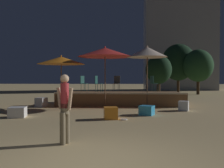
% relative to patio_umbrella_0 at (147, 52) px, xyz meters
% --- Properties ---
extents(ground_plane, '(120.00, 120.00, 0.00)m').
position_rel_patio_umbrella_0_xyz_m(ground_plane, '(-1.76, -8.87, -2.89)').
color(ground_plane, tan).
extents(wooden_deck, '(7.05, 2.93, 0.76)m').
position_rel_patio_umbrella_0_xyz_m(wooden_deck, '(-1.42, 1.45, -2.54)').
color(wooden_deck, brown).
rests_on(wooden_deck, ground).
extents(patio_umbrella_0, '(2.09, 2.09, 3.24)m').
position_rel_patio_umbrella_0_xyz_m(patio_umbrella_0, '(0.00, 0.00, 0.00)').
color(patio_umbrella_0, brown).
rests_on(patio_umbrella_0, ground).
extents(patio_umbrella_1, '(2.81, 2.81, 3.18)m').
position_rel_patio_umbrella_0_xyz_m(patio_umbrella_1, '(-2.19, -0.25, -0.02)').
color(patio_umbrella_1, brown).
rests_on(patio_umbrella_1, ground).
extents(patio_umbrella_2, '(2.52, 2.52, 2.75)m').
position_rel_patio_umbrella_0_xyz_m(patio_umbrella_2, '(-4.55, -0.02, -0.42)').
color(patio_umbrella_2, brown).
rests_on(patio_umbrella_2, ground).
extents(cube_seat_0, '(0.61, 0.61, 0.49)m').
position_rel_patio_umbrella_0_xyz_m(cube_seat_0, '(-5.62, -0.10, -2.64)').
color(cube_seat_0, white).
rests_on(cube_seat_0, ground).
extents(cube_seat_1, '(0.71, 0.71, 0.39)m').
position_rel_patio_umbrella_0_xyz_m(cube_seat_1, '(-0.26, -2.74, -2.69)').
color(cube_seat_1, '#2D9EDB').
rests_on(cube_seat_1, ground).
extents(cube_seat_2, '(0.72, 0.72, 0.40)m').
position_rel_patio_umbrella_0_xyz_m(cube_seat_2, '(-5.37, -3.60, -2.69)').
color(cube_seat_2, white).
rests_on(cube_seat_2, ground).
extents(cube_seat_3, '(0.57, 0.57, 0.45)m').
position_rel_patio_umbrella_0_xyz_m(cube_seat_3, '(-1.70, -3.85, -2.66)').
color(cube_seat_3, orange).
rests_on(cube_seat_3, ground).
extents(cube_seat_4, '(0.57, 0.57, 0.46)m').
position_rel_patio_umbrella_0_xyz_m(cube_seat_4, '(1.59, -1.28, -2.66)').
color(cube_seat_4, white).
rests_on(cube_seat_4, ground).
extents(person_0, '(0.46, 0.27, 1.62)m').
position_rel_patio_umbrella_0_xyz_m(person_0, '(-2.56, -7.43, -2.03)').
color(person_0, '#72664C').
rests_on(person_0, ground).
extents(bistro_chair_0, '(0.46, 0.46, 0.90)m').
position_rel_patio_umbrella_0_xyz_m(bistro_chair_0, '(0.47, 1.45, -1.58)').
color(bistro_chair_0, '#1E4C47').
rests_on(bistro_chair_0, wooden_deck).
extents(bistro_chair_1, '(0.46, 0.46, 0.90)m').
position_rel_patio_umbrella_0_xyz_m(bistro_chair_1, '(-3.60, 1.41, -1.58)').
color(bistro_chair_1, '#1E4C47').
rests_on(bistro_chair_1, wooden_deck).
extents(bistro_chair_2, '(0.42, 0.42, 0.90)m').
position_rel_patio_umbrella_0_xyz_m(bistro_chair_2, '(-1.64, 1.31, -1.58)').
color(bistro_chair_2, '#2D3338').
rests_on(bistro_chair_2, wooden_deck).
extents(bistro_chair_3, '(0.42, 0.42, 0.90)m').
position_rel_patio_umbrella_0_xyz_m(bistro_chair_3, '(-2.70, 0.76, -1.58)').
color(bistro_chair_3, '#1E4C47').
rests_on(bistro_chair_3, wooden_deck).
extents(frisbee_disc, '(0.27, 0.27, 0.03)m').
position_rel_patio_umbrella_0_xyz_m(frisbee_disc, '(-1.21, -3.98, -2.87)').
color(frisbee_disc, white).
rests_on(frisbee_disc, ground).
extents(background_tree_0, '(2.74, 2.74, 4.20)m').
position_rel_patio_umbrella_0_xyz_m(background_tree_0, '(5.66, 10.51, -0.20)').
color(background_tree_0, '#3D2B1C').
rests_on(background_tree_0, ground).
extents(background_tree_1, '(2.07, 2.07, 3.34)m').
position_rel_patio_umbrella_0_xyz_m(background_tree_1, '(1.51, 6.84, -0.70)').
color(background_tree_1, '#3D2B1C').
rests_on(background_tree_1, ground).
extents(background_tree_2, '(3.35, 3.35, 4.96)m').
position_rel_patio_umbrella_0_xyz_m(background_tree_2, '(4.19, 12.21, 0.22)').
color(background_tree_2, '#3D2B1C').
rests_on(background_tree_2, ground).
extents(distant_building, '(8.95, 3.78, 13.44)m').
position_rel_patio_umbrella_0_xyz_m(distant_building, '(5.89, 19.77, 3.83)').
color(distant_building, gray).
rests_on(distant_building, ground).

